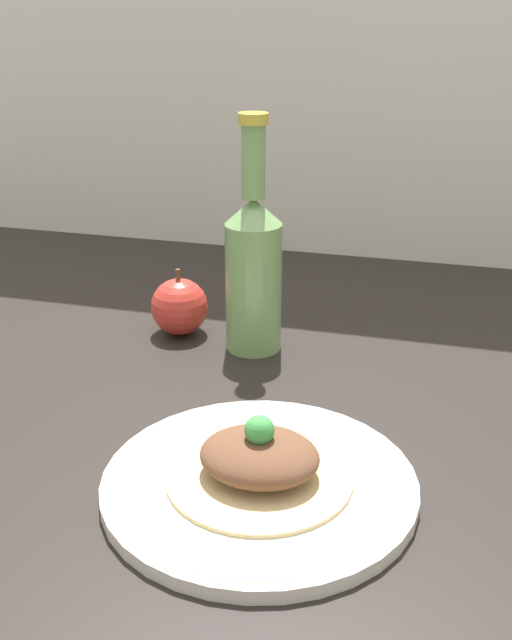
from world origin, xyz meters
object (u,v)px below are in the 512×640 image
Objects in this scene: cider_bottle at (254,266)px; apple at (179,307)px; plate at (259,482)px; plated_food at (259,460)px.

apple is (-10.24, 1.63, -6.84)cm from cider_bottle.
plate is 31.10cm from cider_bottle.
cider_bottle reaches higher than plated_food.
apple is at bearing 170.95° from cider_bottle.
plate is 0.97× the size of cider_bottle.
plated_food is 30.46cm from cider_bottle.
plate is 35.41cm from apple.
cider_bottle is (-8.42, 28.33, 9.66)cm from plate.
plated_food is 35.30cm from apple.
plate is at bearing -58.10° from apple.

